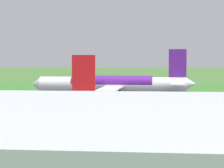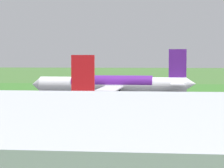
{
  "view_description": "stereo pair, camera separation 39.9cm",
  "coord_description": "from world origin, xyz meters",
  "px_view_note": "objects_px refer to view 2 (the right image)",
  "views": [
    {
      "loc": [
        -19.57,
        145.35,
        13.37
      ],
      "look_at": [
        -4.78,
        0.0,
        4.5
      ],
      "focal_mm": 72.06,
      "sensor_mm": 36.0,
      "label": 1
    },
    {
      "loc": [
        -19.97,
        145.3,
        13.37
      ],
      "look_at": [
        -4.78,
        0.0,
        4.5
      ],
      "focal_mm": 72.06,
      "sensor_mm": 36.0,
      "label": 2
    }
  ],
  "objects_px": {
    "airliner_main": "(113,84)",
    "traffic_cone_orange": "(73,88)",
    "airliner_parked_mid": "(171,105)",
    "no_stopping_sign": "(88,86)"
  },
  "relations": [
    {
      "from": "airliner_main",
      "to": "traffic_cone_orange",
      "type": "relative_size",
      "value": 98.35
    },
    {
      "from": "airliner_parked_mid",
      "to": "traffic_cone_orange",
      "type": "distance_m",
      "value": 99.4
    },
    {
      "from": "airliner_main",
      "to": "traffic_cone_orange",
      "type": "bearing_deg",
      "value": -61.47
    },
    {
      "from": "airliner_main",
      "to": "traffic_cone_orange",
      "type": "distance_m",
      "value": 42.81
    },
    {
      "from": "airliner_main",
      "to": "traffic_cone_orange",
      "type": "height_order",
      "value": "airliner_main"
    },
    {
      "from": "airliner_parked_mid",
      "to": "no_stopping_sign",
      "type": "xyz_separation_m",
      "value": [
        31.62,
        -92.41,
        -2.31
      ]
    },
    {
      "from": "no_stopping_sign",
      "to": "traffic_cone_orange",
      "type": "height_order",
      "value": "no_stopping_sign"
    },
    {
      "from": "traffic_cone_orange",
      "to": "airliner_main",
      "type": "bearing_deg",
      "value": 118.53
    },
    {
      "from": "airliner_parked_mid",
      "to": "no_stopping_sign",
      "type": "distance_m",
      "value": 97.7
    },
    {
      "from": "airliner_parked_mid",
      "to": "traffic_cone_orange",
      "type": "bearing_deg",
      "value": -67.76
    }
  ]
}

